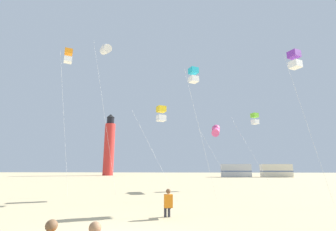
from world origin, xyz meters
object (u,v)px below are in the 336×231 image
object	(u,v)px
kite_box_orange	(68,56)
kite_box_cyan	(194,75)
lighthouse_distant	(109,146)
rv_van_silver	(236,171)
kite_flyer_standing	(168,202)
kite_tube_white	(106,49)
rv_van_cream	(276,171)
kite_box_lime	(255,119)
kite_tube_rainbow	(216,130)
kite_box_gold	(161,114)
kite_box_violet	(295,60)

from	to	relation	value
kite_box_orange	kite_box_cyan	bearing A→B (deg)	-1.74
lighthouse_distant	rv_van_silver	world-z (taller)	lighthouse_distant
kite_flyer_standing	kite_tube_white	distance (m)	15.83
kite_flyer_standing	kite_box_orange	xyz separation A→B (m)	(-8.70, 7.14, 10.34)
rv_van_silver	rv_van_cream	xyz separation A→B (m)	(8.88, 0.52, 0.00)
kite_box_cyan	kite_box_lime	world-z (taller)	kite_box_cyan
kite_flyer_standing	kite_tube_rainbow	bearing A→B (deg)	-118.81
kite_tube_rainbow	kite_tube_white	distance (m)	12.57
kite_tube_rainbow	kite_tube_white	world-z (taller)	kite_tube_white
kite_box_gold	kite_tube_white	world-z (taller)	kite_tube_white
kite_box_orange	kite_box_violet	distance (m)	16.90
kite_flyer_standing	kite_tube_rainbow	distance (m)	13.92
kite_box_cyan	kite_box_violet	xyz separation A→B (m)	(6.33, -2.55, -0.14)
kite_box_orange	kite_box_lime	distance (m)	18.75
kite_box_gold	lighthouse_distant	xyz separation A→B (m)	(-18.84, 46.92, 1.84)
kite_box_gold	rv_van_silver	size ratio (longest dim) A/B	1.00
lighthouse_distant	kite_box_violet	bearing A→B (deg)	-60.95
kite_flyer_standing	rv_van_cream	distance (m)	49.97
kite_flyer_standing	rv_van_silver	world-z (taller)	rv_van_silver
kite_tube_white	rv_van_silver	distance (m)	41.91
lighthouse_distant	kite_box_orange	bearing A→B (deg)	-76.63
kite_box_lime	rv_van_silver	size ratio (longest dim) A/B	1.15
kite_box_orange	kite_box_gold	size ratio (longest dim) A/B	1.76
rv_van_cream	kite_box_lime	bearing A→B (deg)	-109.48
kite_flyer_standing	kite_box_lime	size ratio (longest dim) A/B	0.15
kite_box_orange	rv_van_silver	distance (m)	44.08
kite_box_cyan	kite_box_orange	bearing A→B (deg)	178.26
kite_box_gold	rv_van_silver	bearing A→B (deg)	70.95
kite_box_lime	lighthouse_distant	xyz separation A→B (m)	(-27.92, 39.51, 0.84)
kite_box_orange	lighthouse_distant	bearing A→B (deg)	103.37
kite_box_lime	kite_box_gold	distance (m)	11.75
kite_box_gold	rv_van_silver	world-z (taller)	kite_box_gold
kite_box_violet	rv_van_cream	bearing A→B (deg)	72.33
lighthouse_distant	rv_van_cream	world-z (taller)	lighthouse_distant
kite_box_cyan	kite_box_lime	distance (m)	10.32
kite_tube_rainbow	kite_box_gold	size ratio (longest dim) A/B	0.95
kite_tube_rainbow	kite_tube_white	bearing A→B (deg)	-159.13
kite_box_gold	kite_box_cyan	bearing A→B (deg)	-7.40
kite_box_orange	kite_box_violet	world-z (taller)	kite_box_orange
kite_box_orange	kite_box_gold	bearing A→B (deg)	0.10
kite_box_cyan	kite_tube_rainbow	distance (m)	6.94
kite_tube_rainbow	rv_van_cream	xyz separation A→B (m)	(17.17, 32.90, -4.14)
kite_box_gold	kite_tube_white	distance (m)	8.29
kite_box_lime	kite_tube_rainbow	bearing A→B (deg)	-154.40
kite_tube_white	rv_van_silver	world-z (taller)	kite_tube_white
kite_tube_rainbow	kite_box_lime	size ratio (longest dim) A/B	0.82
kite_flyer_standing	kite_box_gold	world-z (taller)	kite_box_gold
kite_box_cyan	lighthouse_distant	world-z (taller)	lighthouse_distant
kite_box_orange	rv_van_silver	world-z (taller)	kite_box_orange
lighthouse_distant	kite_tube_rainbow	bearing A→B (deg)	-60.45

